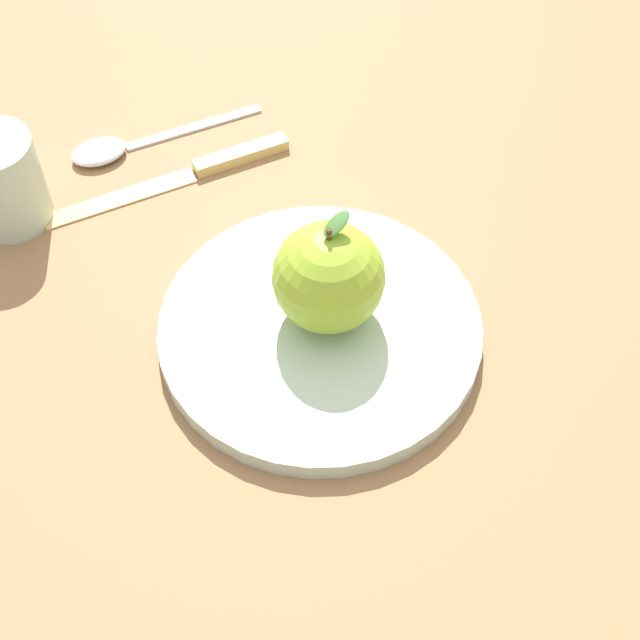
% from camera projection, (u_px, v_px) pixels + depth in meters
% --- Properties ---
extents(ground_plane, '(2.40, 2.40, 0.00)m').
position_uv_depth(ground_plane, '(284.00, 298.00, 0.73)').
color(ground_plane, olive).
extents(dinner_plate, '(0.24, 0.24, 0.02)m').
position_uv_depth(dinner_plate, '(320.00, 329.00, 0.70)').
color(dinner_plate, '#B2C6B2').
rests_on(dinner_plate, ground_plane).
extents(apple, '(0.08, 0.08, 0.09)m').
position_uv_depth(apple, '(327.00, 279.00, 0.67)').
color(apple, '#8CB22D').
rests_on(apple, dinner_plate).
extents(cup, '(0.07, 0.07, 0.08)m').
position_uv_depth(cup, '(0.00, 177.00, 0.75)').
color(cup, '#B2C6B2').
rests_on(cup, ground_plane).
extents(knife, '(0.20, 0.11, 0.01)m').
position_uv_depth(knife, '(192.00, 172.00, 0.81)').
color(knife, '#D8B766').
rests_on(knife, ground_plane).
extents(spoon, '(0.16, 0.10, 0.01)m').
position_uv_depth(spoon, '(121.00, 146.00, 0.83)').
color(spoon, silver).
rests_on(spoon, ground_plane).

